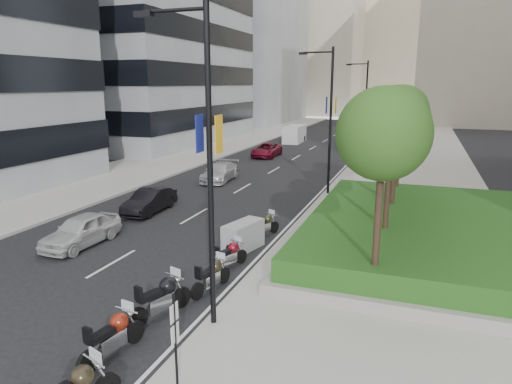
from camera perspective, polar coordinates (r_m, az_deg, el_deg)
The scene contains 30 objects.
ground at distance 15.35m, azimuth -22.18°, elevation -14.33°, with size 160.00×160.00×0.00m, color black.
sidewalk_right at distance 40.45m, azimuth 18.82°, elevation 3.00°, with size 10.00×100.00×0.15m, color #9E9B93.
sidewalk_left at distance 45.82m, azimuth -8.46°, elevation 4.72°, with size 8.00×100.00×0.15m, color #9E9B93.
lane_edge at distance 40.87m, azimuth 11.38°, elevation 3.46°, with size 0.12×100.00×0.01m, color silver.
lane_centre at distance 41.93m, azimuth 4.33°, elevation 3.93°, with size 0.12×100.00×0.01m, color silver.
building_grey_far at distance 87.00m, azimuth -3.08°, elevation 18.76°, with size 22.00×26.00×30.00m, color gray.
building_cream_right at distance 91.40m, azimuth 29.21°, elevation 18.80°, with size 28.00×24.00×36.00m, color #B7AD93.
building_cream_left at distance 113.71m, azimuth 6.06°, elevation 18.46°, with size 26.00×24.00×34.00m, color #B7AD93.
building_cream_centre at distance 130.65m, azimuth 17.34°, elevation 18.17°, with size 30.00×24.00×38.00m, color #B7AD93.
planter at distance 20.92m, azimuth 20.19°, elevation -5.66°, with size 10.00×14.00×0.40m, color gray.
hedge at distance 20.74m, azimuth 20.32°, elevation -4.09°, with size 9.40×13.40×0.80m, color #144615.
tree_0 at distance 13.98m, azimuth 15.62°, elevation 6.90°, with size 2.80×2.80×6.30m.
tree_1 at distance 17.96m, azimuth 16.66°, elevation 8.18°, with size 2.80×2.80×6.30m.
tree_2 at distance 21.94m, azimuth 17.33°, elevation 8.99°, with size 2.80×2.80×6.30m.
tree_3 at distance 25.93m, azimuth 17.79°, elevation 9.55°, with size 2.80×2.80×6.30m.
lamp_post_0 at distance 12.26m, azimuth -6.47°, elevation 4.77°, with size 2.34×0.45×9.00m.
lamp_post_1 at distance 28.44m, azimuth 9.01°, elevation 9.58°, with size 2.34×0.45×9.00m.
lamp_post_2 at distance 46.22m, azimuth 13.38°, elevation 10.81°, with size 2.34×0.45×9.00m.
parking_sign at distance 10.67m, azimuth -10.06°, elevation -17.45°, with size 0.06×0.32×2.50m.
motorcycle_1 at distance 12.78m, azimuth -17.43°, elevation -16.77°, with size 0.75×2.23×1.12m.
motorcycle_2 at distance 14.32m, azimuth -11.75°, elevation -12.80°, with size 1.00×2.29×1.18m.
motorcycle_3 at distance 15.77m, azimuth -5.56°, elevation -10.35°, with size 0.72×2.05×1.03m.
motorcycle_4 at distance 17.53m, azimuth -3.34°, elevation -7.91°, with size 0.88×1.88×0.98m.
motorcycle_5 at distance 19.29m, azimuth -1.61°, elevation -5.57°, with size 1.31×2.17×1.23m.
motorcycle_6 at distance 21.08m, azimuth 1.07°, elevation -4.16°, with size 0.96×1.86×0.99m.
car_a at distance 21.27m, azimuth -21.03°, elevation -4.49°, with size 1.60×3.98×1.36m, color silver.
car_b at distance 25.55m, azimuth -13.17°, elevation -1.08°, with size 1.37×3.94×1.30m, color black.
car_c at distance 33.13m, azimuth -4.54°, elevation 2.52°, with size 1.81×4.46×1.29m, color #B0B0B2.
car_d at distance 44.04m, azimuth 1.32°, elevation 5.27°, with size 2.14×4.63×1.29m, color maroon.
delivery_van at distance 54.90m, azimuth 4.81°, elevation 7.15°, with size 1.97×4.82×2.00m.
Camera 1 is at (9.53, -9.87, 6.89)m, focal length 32.00 mm.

